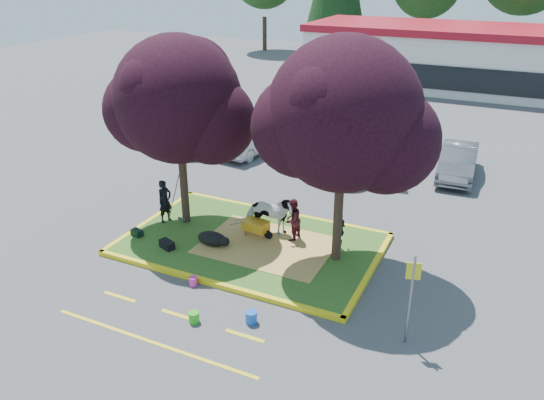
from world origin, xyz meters
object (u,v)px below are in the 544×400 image
at_px(sign_post, 411,291).
at_px(wheelbarrow, 256,226).
at_px(bucket_green, 194,317).
at_px(car_silver, 253,140).
at_px(cow, 269,215).
at_px(bucket_blue, 251,317).
at_px(handler, 165,201).
at_px(car_black, 200,132).
at_px(bucket_pink, 193,281).
at_px(calf, 212,239).

bearing_deg(sign_post, wheelbarrow, 135.48).
bearing_deg(bucket_green, car_silver, 110.57).
bearing_deg(cow, bucket_green, 169.18).
bearing_deg(sign_post, bucket_green, -179.12).
bearing_deg(bucket_blue, handler, 145.08).
relative_size(sign_post, car_black, 0.55).
height_order(sign_post, bucket_pink, sign_post).
xyz_separation_m(car_black, car_silver, (2.87, 0.28, -0.08)).
relative_size(wheelbarrow, sign_post, 0.63).
distance_m(bucket_green, bucket_pink, 1.75).
relative_size(calf, car_silver, 0.25).
bearing_deg(calf, bucket_pink, -97.05).
height_order(handler, bucket_pink, handler).
xyz_separation_m(cow, car_black, (-7.41, 7.34, -0.11)).
xyz_separation_m(sign_post, car_black, (-12.81, 10.79, -0.76)).
distance_m(sign_post, bucket_green, 5.59).
bearing_deg(car_silver, bucket_pink, 115.28).
height_order(cow, handler, handler).
bearing_deg(bucket_pink, cow, 77.83).
height_order(cow, bucket_green, cow).
distance_m(wheelbarrow, bucket_pink, 3.29).
bearing_deg(handler, cow, -66.19).
relative_size(cow, car_black, 0.38).
distance_m(car_black, car_silver, 2.89).
height_order(calf, bucket_green, calf).
distance_m(cow, wheelbarrow, 0.57).
xyz_separation_m(bucket_pink, car_black, (-6.65, 10.89, 0.62)).
bearing_deg(bucket_pink, handler, 136.10).
distance_m(calf, handler, 2.59).
distance_m(bucket_green, car_silver, 13.51).
distance_m(handler, bucket_green, 5.95).
height_order(wheelbarrow, bucket_blue, wheelbarrow).
bearing_deg(bucket_blue, car_black, 127.45).
bearing_deg(bucket_blue, calf, 135.19).
relative_size(cow, sign_post, 0.69).
bearing_deg(car_black, calf, -77.16).
xyz_separation_m(calf, car_black, (-6.04, 8.80, 0.38)).
height_order(cow, calf, cow).
height_order(bucket_blue, car_black, car_black).
distance_m(calf, car_black, 10.68).
bearing_deg(calf, bucket_green, -89.34).
relative_size(calf, bucket_blue, 3.08).
bearing_deg(handler, sign_post, -93.09).
height_order(bucket_pink, car_silver, car_silver).
xyz_separation_m(bucket_pink, bucket_blue, (2.34, -0.84, 0.03)).
relative_size(calf, wheelbarrow, 0.67).
height_order(cow, sign_post, sign_post).
bearing_deg(wheelbarrow, car_black, 141.33).
bearing_deg(car_black, wheelbarrow, -68.91).
bearing_deg(bucket_green, car_black, 121.64).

